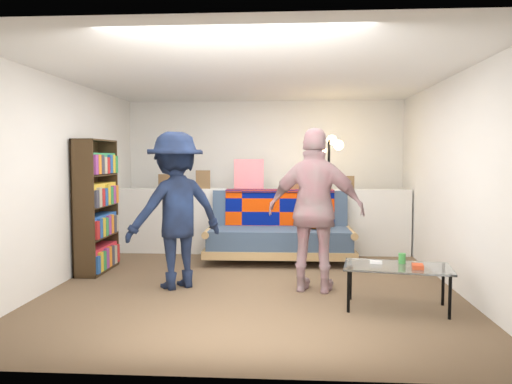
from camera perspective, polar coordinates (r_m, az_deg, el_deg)
ground at (r=5.93m, az=-0.26°, el=-10.44°), size 5.00×5.00×0.00m
room_shell at (r=6.22m, az=0.04°, el=5.77°), size 4.60×5.05×2.45m
half_wall_ledge at (r=7.60m, az=0.70°, el=-3.40°), size 4.45×0.15×1.00m
ledge_decor at (r=7.54m, az=-1.03°, el=1.70°), size 2.97×0.02×0.45m
futon_sofa at (r=7.13m, az=2.85°, el=-4.58°), size 2.10×1.04×0.89m
bookshelf at (r=6.77m, az=-17.80°, el=-2.00°), size 0.28×0.85×1.70m
coffee_table at (r=5.10m, az=15.92°, el=-8.43°), size 1.09×0.71×0.53m
floor_lamp at (r=7.43m, az=8.43°, el=2.43°), size 0.38×0.33×1.81m
person_left at (r=5.71m, az=-9.18°, el=-2.06°), size 1.30×1.21×1.76m
person_right at (r=5.50m, az=6.83°, el=-2.08°), size 1.12×0.64×1.80m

